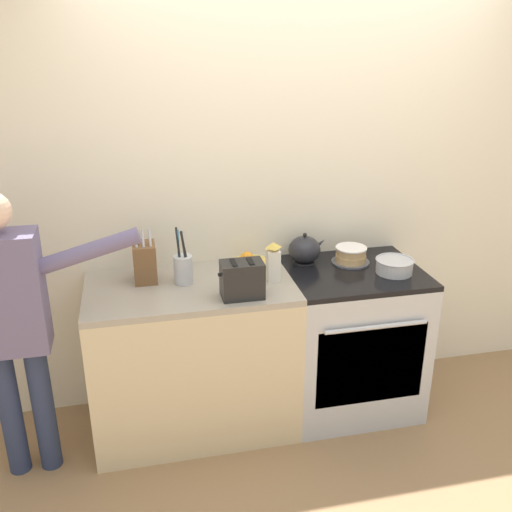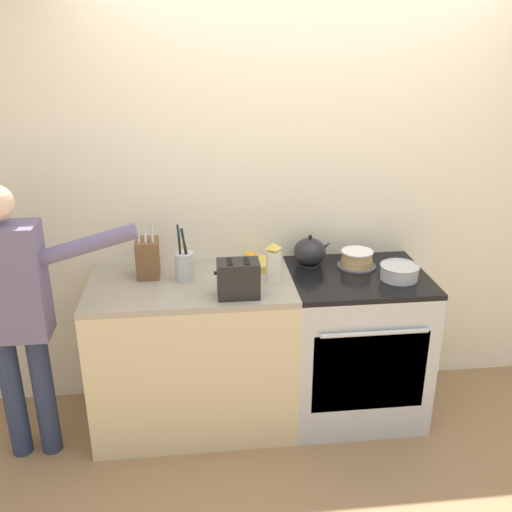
{
  "view_description": "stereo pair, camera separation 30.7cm",
  "coord_description": "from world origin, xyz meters",
  "px_view_note": "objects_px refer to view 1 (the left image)",
  "views": [
    {
      "loc": [
        -0.93,
        -2.5,
        2.18
      ],
      "look_at": [
        -0.31,
        0.29,
        1.05
      ],
      "focal_mm": 40.0,
      "sensor_mm": 36.0,
      "label": 1
    },
    {
      "loc": [
        -0.63,
        -2.55,
        2.18
      ],
      "look_at": [
        -0.31,
        0.29,
        1.05
      ],
      "focal_mm": 40.0,
      "sensor_mm": 36.0,
      "label": 2
    }
  ],
  "objects_px": {
    "knife_block": "(145,262)",
    "utensil_crock": "(183,268)",
    "fruit_bowl": "(249,263)",
    "stove_range": "(350,339)",
    "milk_carton": "(273,263)",
    "person_baker": "(12,317)",
    "layer_cake": "(351,255)",
    "toaster": "(242,280)",
    "tea_kettle": "(305,250)",
    "mixing_bowl": "(394,266)"
  },
  "relations": [
    {
      "from": "tea_kettle",
      "to": "fruit_bowl",
      "type": "bearing_deg",
      "value": -177.65
    },
    {
      "from": "stove_range",
      "to": "fruit_bowl",
      "type": "xyz_separation_m",
      "value": [
        -0.58,
        0.17,
        0.48
      ]
    },
    {
      "from": "stove_range",
      "to": "toaster",
      "type": "relative_size",
      "value": 3.87
    },
    {
      "from": "layer_cake",
      "to": "knife_block",
      "type": "distance_m",
      "value": 1.2
    },
    {
      "from": "stove_range",
      "to": "mixing_bowl",
      "type": "bearing_deg",
      "value": -22.49
    },
    {
      "from": "fruit_bowl",
      "to": "milk_carton",
      "type": "xyz_separation_m",
      "value": [
        0.09,
        -0.2,
        0.07
      ]
    },
    {
      "from": "knife_block",
      "to": "fruit_bowl",
      "type": "distance_m",
      "value": 0.6
    },
    {
      "from": "knife_block",
      "to": "utensil_crock",
      "type": "xyz_separation_m",
      "value": [
        0.2,
        -0.07,
        -0.02
      ]
    },
    {
      "from": "tea_kettle",
      "to": "toaster",
      "type": "bearing_deg",
      "value": -139.96
    },
    {
      "from": "tea_kettle",
      "to": "person_baker",
      "type": "bearing_deg",
      "value": -166.96
    },
    {
      "from": "mixing_bowl",
      "to": "milk_carton",
      "type": "bearing_deg",
      "value": 176.35
    },
    {
      "from": "stove_range",
      "to": "mixing_bowl",
      "type": "relative_size",
      "value": 4.14
    },
    {
      "from": "layer_cake",
      "to": "stove_range",
      "type": "bearing_deg",
      "value": -98.48
    },
    {
      "from": "utensil_crock",
      "to": "milk_carton",
      "type": "xyz_separation_m",
      "value": [
        0.48,
        -0.08,
        0.02
      ]
    },
    {
      "from": "toaster",
      "to": "tea_kettle",
      "type": "bearing_deg",
      "value": 40.04
    },
    {
      "from": "stove_range",
      "to": "utensil_crock",
      "type": "relative_size",
      "value": 2.83
    },
    {
      "from": "milk_carton",
      "to": "person_baker",
      "type": "distance_m",
      "value": 1.34
    },
    {
      "from": "stove_range",
      "to": "fruit_bowl",
      "type": "relative_size",
      "value": 4.17
    },
    {
      "from": "layer_cake",
      "to": "knife_block",
      "type": "xyz_separation_m",
      "value": [
        -1.19,
        -0.0,
        0.06
      ]
    },
    {
      "from": "toaster",
      "to": "milk_carton",
      "type": "height_order",
      "value": "milk_carton"
    },
    {
      "from": "utensil_crock",
      "to": "milk_carton",
      "type": "relative_size",
      "value": 1.41
    },
    {
      "from": "layer_cake",
      "to": "toaster",
      "type": "relative_size",
      "value": 0.97
    },
    {
      "from": "stove_range",
      "to": "person_baker",
      "type": "distance_m",
      "value": 1.89
    },
    {
      "from": "milk_carton",
      "to": "person_baker",
      "type": "xyz_separation_m",
      "value": [
        -1.33,
        -0.15,
        -0.11
      ]
    },
    {
      "from": "layer_cake",
      "to": "toaster",
      "type": "height_order",
      "value": "toaster"
    },
    {
      "from": "layer_cake",
      "to": "milk_carton",
      "type": "xyz_separation_m",
      "value": [
        -0.51,
        -0.15,
        0.06
      ]
    },
    {
      "from": "milk_carton",
      "to": "knife_block",
      "type": "bearing_deg",
      "value": 167.48
    },
    {
      "from": "tea_kettle",
      "to": "knife_block",
      "type": "bearing_deg",
      "value": -175.89
    },
    {
      "from": "fruit_bowl",
      "to": "toaster",
      "type": "relative_size",
      "value": 0.93
    },
    {
      "from": "stove_range",
      "to": "person_baker",
      "type": "height_order",
      "value": "person_baker"
    },
    {
      "from": "layer_cake",
      "to": "tea_kettle",
      "type": "relative_size",
      "value": 0.97
    },
    {
      "from": "fruit_bowl",
      "to": "knife_block",
      "type": "bearing_deg",
      "value": -174.89
    },
    {
      "from": "person_baker",
      "to": "layer_cake",
      "type": "bearing_deg",
      "value": -3.27
    },
    {
      "from": "toaster",
      "to": "fruit_bowl",
      "type": "bearing_deg",
      "value": 72.5
    },
    {
      "from": "layer_cake",
      "to": "person_baker",
      "type": "height_order",
      "value": "person_baker"
    },
    {
      "from": "layer_cake",
      "to": "milk_carton",
      "type": "height_order",
      "value": "milk_carton"
    },
    {
      "from": "layer_cake",
      "to": "mixing_bowl",
      "type": "relative_size",
      "value": 1.04
    },
    {
      "from": "person_baker",
      "to": "knife_block",
      "type": "bearing_deg",
      "value": 12.26
    },
    {
      "from": "utensil_crock",
      "to": "tea_kettle",
      "type": "bearing_deg",
      "value": 10.99
    },
    {
      "from": "layer_cake",
      "to": "fruit_bowl",
      "type": "distance_m",
      "value": 0.6
    },
    {
      "from": "tea_kettle",
      "to": "mixing_bowl",
      "type": "height_order",
      "value": "tea_kettle"
    },
    {
      "from": "tea_kettle",
      "to": "milk_carton",
      "type": "distance_m",
      "value": 0.33
    },
    {
      "from": "utensil_crock",
      "to": "toaster",
      "type": "distance_m",
      "value": 0.37
    },
    {
      "from": "stove_range",
      "to": "fruit_bowl",
      "type": "distance_m",
      "value": 0.78
    },
    {
      "from": "utensil_crock",
      "to": "fruit_bowl",
      "type": "height_order",
      "value": "utensil_crock"
    },
    {
      "from": "stove_range",
      "to": "utensil_crock",
      "type": "distance_m",
      "value": 1.12
    },
    {
      "from": "layer_cake",
      "to": "fruit_bowl",
      "type": "xyz_separation_m",
      "value": [
        -0.6,
        0.05,
        -0.01
      ]
    },
    {
      "from": "utensil_crock",
      "to": "person_baker",
      "type": "height_order",
      "value": "person_baker"
    },
    {
      "from": "utensil_crock",
      "to": "milk_carton",
      "type": "height_order",
      "value": "utensil_crock"
    },
    {
      "from": "mixing_bowl",
      "to": "milk_carton",
      "type": "xyz_separation_m",
      "value": [
        -0.7,
        0.04,
        0.06
      ]
    }
  ]
}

